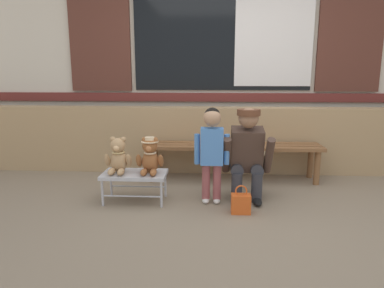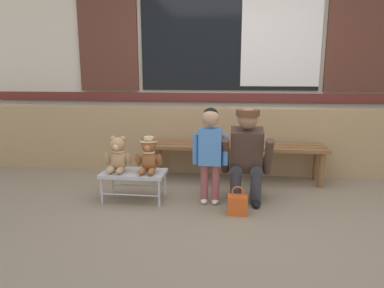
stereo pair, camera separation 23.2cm
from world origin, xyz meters
name	(u,v)px [view 1 (the left image)]	position (x,y,z in m)	size (l,w,h in m)	color
ground_plane	(225,213)	(0.00, 0.00, 0.00)	(60.00, 60.00, 0.00)	#84725B
brick_low_wall	(222,140)	(0.00, 1.43, 0.42)	(7.92, 0.25, 0.85)	tan
shop_facade	(223,35)	(0.00, 1.94, 1.79)	(8.08, 0.26, 3.58)	beige
wooden_bench_long	(233,150)	(0.12, 1.06, 0.37)	(2.10, 0.40, 0.44)	brown
small_display_bench	(135,176)	(-0.90, 0.27, 0.27)	(0.64, 0.36, 0.30)	#BCBCC1
teddy_bear_plain	(118,157)	(-1.06, 0.27, 0.46)	(0.28, 0.26, 0.36)	tan
teddy_bear_with_hat	(150,156)	(-0.74, 0.27, 0.47)	(0.28, 0.27, 0.36)	#93562D
child_standing	(212,145)	(-0.13, 0.28, 0.59)	(0.35, 0.18, 0.96)	#994C4C
adult_crouching	(248,154)	(0.24, 0.40, 0.48)	(0.50, 0.49, 0.95)	#333338
handbag_on_ground	(241,203)	(0.14, 0.02, 0.10)	(0.18, 0.11, 0.27)	#DB561E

